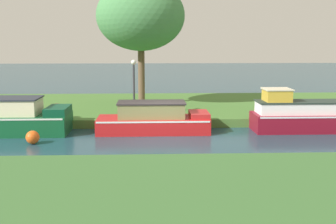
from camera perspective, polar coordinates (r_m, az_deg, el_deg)
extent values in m
plane|color=#1E404F|center=(17.62, -0.75, -3.55)|extent=(120.00, 120.00, 0.00)
cube|color=#467330|center=(24.45, -1.22, 0.64)|extent=(72.00, 10.00, 0.40)
cube|color=red|center=(18.71, -2.03, -1.73)|extent=(4.94, 1.82, 0.66)
cube|color=white|center=(18.66, -2.04, -0.86)|extent=(4.84, 1.85, 0.07)
cube|color=olive|center=(18.60, -2.26, 0.24)|extent=(2.89, 1.38, 0.65)
cube|color=#302A2B|center=(18.54, -2.27, 1.32)|extent=(2.99, 1.45, 0.06)
cube|color=#B12222|center=(18.75, 4.24, -0.34)|extent=(0.84, 1.52, 0.24)
cube|color=#11502A|center=(19.82, -21.74, -1.52)|extent=(5.94, 2.07, 0.84)
cube|color=white|center=(19.76, -21.81, -0.44)|extent=(5.82, 2.10, 0.07)
cube|color=beige|center=(19.70, -21.87, 0.66)|extent=(3.39, 1.57, 0.68)
cube|color=#0B422A|center=(19.03, -14.70, 0.21)|extent=(0.92, 1.74, 0.33)
cube|color=white|center=(20.21, 20.81, 0.56)|extent=(6.31, 1.28, 0.51)
cube|color=#27352E|center=(20.17, 20.85, 1.35)|extent=(6.41, 1.34, 0.06)
cube|color=gold|center=(19.34, 14.56, 2.10)|extent=(1.10, 1.08, 0.57)
cube|color=beige|center=(19.31, 14.60, 3.02)|extent=(1.20, 1.14, 0.06)
cylinder|color=brown|center=(23.95, -3.64, 5.65)|extent=(0.38, 0.38, 3.92)
ellipsoid|color=#48864C|center=(23.53, -3.74, 12.90)|extent=(4.84, 4.33, 3.80)
cylinder|color=#333338|center=(20.51, -4.65, 2.95)|extent=(0.10, 0.10, 2.48)
sphere|color=white|center=(20.39, -4.70, 6.75)|extent=(0.24, 0.24, 0.24)
cylinder|color=#4E3629|center=(20.46, -14.82, 0.12)|extent=(0.19, 0.19, 0.70)
sphere|color=#E55919|center=(17.39, -17.90, -3.29)|extent=(0.53, 0.53, 0.53)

